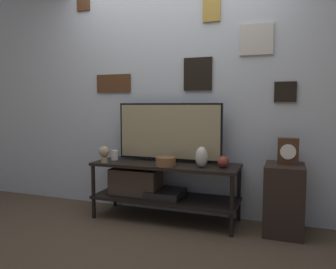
{
  "coord_description": "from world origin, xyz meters",
  "views": [
    {
      "loc": [
        1.15,
        -2.79,
        1.18
      ],
      "look_at": [
        0.03,
        0.29,
        0.88
      ],
      "focal_mm": 35.0,
      "sensor_mm": 36.0,
      "label": 1
    }
  ],
  "objects_px": {
    "candle_jar": "(115,155)",
    "mantel_clock": "(288,151)",
    "television": "(169,132)",
    "vase_wide_bowl": "(166,162)",
    "decorative_bust": "(104,153)",
    "vase_urn_stoneware": "(202,157)",
    "vase_round_glass": "(223,162)"
  },
  "relations": [
    {
      "from": "candle_jar",
      "to": "mantel_clock",
      "type": "xyz_separation_m",
      "value": [
        1.76,
        0.08,
        0.12
      ]
    },
    {
      "from": "television",
      "to": "mantel_clock",
      "type": "bearing_deg",
      "value": -1.54
    },
    {
      "from": "vase_wide_bowl",
      "to": "decorative_bust",
      "type": "xyz_separation_m",
      "value": [
        -0.65,
        -0.05,
        0.06
      ]
    },
    {
      "from": "vase_urn_stoneware",
      "to": "vase_round_glass",
      "type": "height_order",
      "value": "vase_urn_stoneware"
    },
    {
      "from": "vase_urn_stoneware",
      "to": "mantel_clock",
      "type": "xyz_separation_m",
      "value": [
        0.77,
        0.17,
        0.07
      ]
    },
    {
      "from": "vase_wide_bowl",
      "to": "decorative_bust",
      "type": "bearing_deg",
      "value": -175.63
    },
    {
      "from": "decorative_bust",
      "to": "vase_wide_bowl",
      "type": "bearing_deg",
      "value": 4.37
    },
    {
      "from": "mantel_clock",
      "to": "decorative_bust",
      "type": "bearing_deg",
      "value": -171.31
    },
    {
      "from": "decorative_bust",
      "to": "mantel_clock",
      "type": "xyz_separation_m",
      "value": [
        1.77,
        0.27,
        0.07
      ]
    },
    {
      "from": "television",
      "to": "vase_wide_bowl",
      "type": "bearing_deg",
      "value": -77.61
    },
    {
      "from": "television",
      "to": "vase_wide_bowl",
      "type": "xyz_separation_m",
      "value": [
        0.06,
        -0.25,
        -0.27
      ]
    },
    {
      "from": "decorative_bust",
      "to": "mantel_clock",
      "type": "distance_m",
      "value": 1.79
    },
    {
      "from": "vase_urn_stoneware",
      "to": "mantel_clock",
      "type": "distance_m",
      "value": 0.79
    },
    {
      "from": "vase_urn_stoneware",
      "to": "candle_jar",
      "type": "relative_size",
      "value": 1.88
    },
    {
      "from": "television",
      "to": "decorative_bust",
      "type": "distance_m",
      "value": 0.7
    },
    {
      "from": "television",
      "to": "vase_round_glass",
      "type": "height_order",
      "value": "television"
    },
    {
      "from": "vase_urn_stoneware",
      "to": "vase_wide_bowl",
      "type": "height_order",
      "value": "vase_urn_stoneware"
    },
    {
      "from": "vase_urn_stoneware",
      "to": "mantel_clock",
      "type": "relative_size",
      "value": 0.83
    },
    {
      "from": "vase_round_glass",
      "to": "mantel_clock",
      "type": "distance_m",
      "value": 0.59
    },
    {
      "from": "vase_round_glass",
      "to": "mantel_clock",
      "type": "height_order",
      "value": "mantel_clock"
    },
    {
      "from": "vase_wide_bowl",
      "to": "decorative_bust",
      "type": "height_order",
      "value": "decorative_bust"
    },
    {
      "from": "vase_wide_bowl",
      "to": "mantel_clock",
      "type": "bearing_deg",
      "value": 11.18
    },
    {
      "from": "vase_urn_stoneware",
      "to": "candle_jar",
      "type": "height_order",
      "value": "vase_urn_stoneware"
    },
    {
      "from": "vase_round_glass",
      "to": "mantel_clock",
      "type": "relative_size",
      "value": 0.47
    },
    {
      "from": "candle_jar",
      "to": "mantel_clock",
      "type": "bearing_deg",
      "value": 2.52
    },
    {
      "from": "vase_urn_stoneware",
      "to": "decorative_bust",
      "type": "distance_m",
      "value": 1.0
    },
    {
      "from": "vase_wide_bowl",
      "to": "mantel_clock",
      "type": "height_order",
      "value": "mantel_clock"
    },
    {
      "from": "candle_jar",
      "to": "vase_wide_bowl",
      "type": "bearing_deg",
      "value": -12.52
    },
    {
      "from": "vase_urn_stoneware",
      "to": "television",
      "type": "bearing_deg",
      "value": 153.76
    },
    {
      "from": "candle_jar",
      "to": "vase_round_glass",
      "type": "bearing_deg",
      "value": -1.79
    },
    {
      "from": "vase_round_glass",
      "to": "decorative_bust",
      "type": "xyz_separation_m",
      "value": [
        -1.2,
        -0.16,
        0.05
      ]
    },
    {
      "from": "television",
      "to": "vase_wide_bowl",
      "type": "height_order",
      "value": "television"
    }
  ]
}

